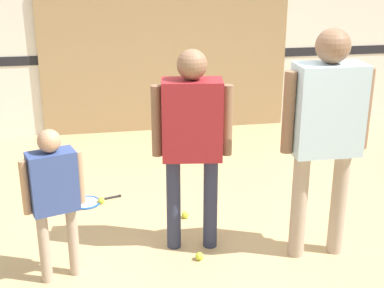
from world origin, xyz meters
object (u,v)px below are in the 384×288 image
at_px(tennis_ball_stray_left, 185,215).
at_px(person_student_right, 326,122).
at_px(tennis_ball_near_instructor, 199,256).
at_px(person_instructor, 192,130).
at_px(tennis_ball_by_spare_racket, 101,200).
at_px(person_student_left, 54,189).
at_px(racket_spare_on_floor, 88,202).

bearing_deg(tennis_ball_stray_left, person_student_right, -39.47).
xyz_separation_m(person_student_right, tennis_ball_near_instructor, (-0.97, 0.06, -1.11)).
distance_m(person_student_right, tennis_ball_stray_left, 1.67).
distance_m(person_instructor, tennis_ball_near_instructor, 1.03).
height_order(person_student_right, tennis_ball_by_spare_racket, person_student_right).
xyz_separation_m(person_student_left, person_student_right, (2.06, -0.01, 0.40)).
height_order(tennis_ball_near_instructor, tennis_ball_stray_left, same).
bearing_deg(person_instructor, person_student_left, -157.33).
xyz_separation_m(person_student_left, tennis_ball_near_instructor, (1.09, 0.05, -0.71)).
relative_size(tennis_ball_near_instructor, tennis_ball_by_spare_racket, 1.00).
bearing_deg(tennis_ball_by_spare_racket, person_student_right, -35.66).
bearing_deg(tennis_ball_stray_left, person_student_left, -144.33).
bearing_deg(racket_spare_on_floor, person_instructor, -64.01).
xyz_separation_m(person_instructor, tennis_ball_stray_left, (0.02, 0.51, -1.00)).
bearing_deg(tennis_ball_stray_left, person_instructor, -92.82).
xyz_separation_m(person_student_right, racket_spare_on_floor, (-1.87, 1.28, -1.13)).
height_order(person_instructor, person_student_right, person_student_right).
xyz_separation_m(tennis_ball_near_instructor, tennis_ball_stray_left, (0.01, 0.74, 0.00)).
bearing_deg(tennis_ball_stray_left, tennis_ball_near_instructor, -90.40).
height_order(racket_spare_on_floor, tennis_ball_stray_left, tennis_ball_stray_left).
bearing_deg(tennis_ball_near_instructor, tennis_ball_by_spare_racket, 122.85).
bearing_deg(racket_spare_on_floor, tennis_ball_stray_left, -43.80).
bearing_deg(person_student_right, person_student_left, 0.68).
distance_m(person_student_right, tennis_ball_near_instructor, 1.47).
bearing_deg(tennis_ball_near_instructor, person_student_left, -177.41).
distance_m(racket_spare_on_floor, tennis_ball_by_spare_racket, 0.14).
xyz_separation_m(racket_spare_on_floor, tennis_ball_near_instructor, (0.90, -1.22, 0.02)).
height_order(person_student_left, tennis_ball_stray_left, person_student_left).
height_order(person_student_right, racket_spare_on_floor, person_student_right).
distance_m(racket_spare_on_floor, tennis_ball_near_instructor, 1.52).
xyz_separation_m(person_instructor, tennis_ball_by_spare_racket, (-0.75, 0.96, -1.00)).
distance_m(person_instructor, person_student_right, 1.03).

